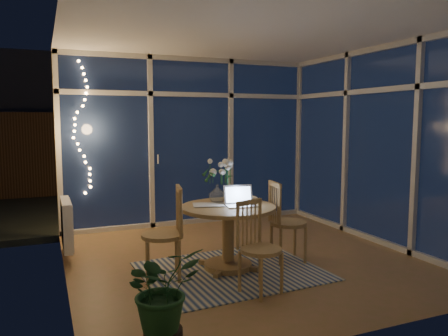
{
  "coord_description": "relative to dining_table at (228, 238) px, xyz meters",
  "views": [
    {
      "loc": [
        -2.16,
        -4.55,
        1.64
      ],
      "look_at": [
        -0.16,
        0.25,
        1.07
      ],
      "focal_mm": 35.0,
      "sensor_mm": 36.0,
      "label": 1
    }
  ],
  "objects": [
    {
      "name": "garden_fence",
      "position": [
        0.32,
        5.74,
        0.55
      ],
      "size": [
        11.0,
        0.08,
        1.8
      ],
      "primitive_type": "cube",
      "color": "#332112",
      "rests_on": "ground"
    },
    {
      "name": "fairy_lights",
      "position": [
        -1.33,
        2.12,
        1.17
      ],
      "size": [
        0.24,
        0.1,
        1.85
      ],
      "primitive_type": null,
      "color": "#FFB466",
      "rests_on": "window_wall_back"
    },
    {
      "name": "wall_left",
      "position": [
        -1.68,
        0.24,
        0.95
      ],
      "size": [
        0.04,
        4.0,
        2.6
      ],
      "primitive_type": "cube",
      "color": "beige",
      "rests_on": "floor"
    },
    {
      "name": "floor",
      "position": [
        0.32,
        0.24,
        -0.35
      ],
      "size": [
        4.0,
        4.0,
        0.0
      ],
      "primitive_type": "plane",
      "color": "olive",
      "rests_on": "ground"
    },
    {
      "name": "radiator",
      "position": [
        -1.62,
        1.14,
        0.05
      ],
      "size": [
        0.1,
        0.7,
        0.58
      ],
      "primitive_type": "cube",
      "color": "white",
      "rests_on": "wall_left"
    },
    {
      "name": "bowl",
      "position": [
        0.36,
        0.21,
        0.37
      ],
      "size": [
        0.16,
        0.16,
        0.04
      ],
      "primitive_type": "imported",
      "rotation": [
        0.0,
        0.0,
        0.06
      ],
      "color": "white",
      "rests_on": "dining_table"
    },
    {
      "name": "window_wall_right",
      "position": [
        2.28,
        0.24,
        0.95
      ],
      "size": [
        0.1,
        4.0,
        2.6
      ],
      "primitive_type": "cube",
      "color": "silver",
      "rests_on": "floor"
    },
    {
      "name": "wall_front",
      "position": [
        0.32,
        -1.76,
        0.95
      ],
      "size": [
        4.0,
        0.04,
        2.6
      ],
      "primitive_type": "cube",
      "color": "beige",
      "rests_on": "floor"
    },
    {
      "name": "phone",
      "position": [
        0.07,
        -0.14,
        0.36
      ],
      "size": [
        0.12,
        0.07,
        0.01
      ],
      "primitive_type": "cube",
      "rotation": [
        0.0,
        0.0,
        -0.15
      ],
      "color": "black",
      "rests_on": "dining_table"
    },
    {
      "name": "wall_back",
      "position": [
        0.32,
        2.24,
        0.95
      ],
      "size": [
        4.0,
        0.04,
        2.6
      ],
      "primitive_type": "cube",
      "color": "beige",
      "rests_on": "floor"
    },
    {
      "name": "chair_right",
      "position": [
        0.75,
        -0.02,
        0.12
      ],
      "size": [
        0.5,
        0.5,
        0.95
      ],
      "primitive_type": "cube",
      "rotation": [
        0.0,
        0.0,
        1.42
      ],
      "color": "#9C8046",
      "rests_on": "floor"
    },
    {
      "name": "neighbour_roof",
      "position": [
        0.62,
        8.74,
        1.85
      ],
      "size": [
        7.0,
        3.0,
        2.2
      ],
      "primitive_type": "cube",
      "color": "#363941",
      "rests_on": "ground"
    },
    {
      "name": "window_wall_back",
      "position": [
        0.32,
        2.2,
        0.95
      ],
      "size": [
        4.0,
        0.1,
        2.6
      ],
      "primitive_type": "cube",
      "color": "silver",
      "rests_on": "floor"
    },
    {
      "name": "chair_front",
      "position": [
        0.02,
        -0.75,
        0.09
      ],
      "size": [
        0.52,
        0.52,
        0.89
      ],
      "primitive_type": "cube",
      "rotation": [
        0.0,
        0.0,
        0.33
      ],
      "color": "#9C8046",
      "rests_on": "floor"
    },
    {
      "name": "rug",
      "position": [
        0.0,
        -0.1,
        -0.35
      ],
      "size": [
        1.94,
        1.59,
        0.01
      ],
      "primitive_type": "cube",
      "rotation": [
        0.0,
        0.0,
        0.06
      ],
      "color": "beige",
      "rests_on": "floor"
    },
    {
      "name": "wall_right",
      "position": [
        2.32,
        0.24,
        0.95
      ],
      "size": [
        0.04,
        4.0,
        2.6
      ],
      "primitive_type": "cube",
      "color": "beige",
      "rests_on": "floor"
    },
    {
      "name": "newspapers",
      "position": [
        -0.16,
        0.1,
        0.36
      ],
      "size": [
        0.35,
        0.28,
        0.01
      ],
      "primitive_type": "cube",
      "rotation": [
        0.0,
        0.0,
        -0.06
      ],
      "color": "silver",
      "rests_on": "dining_table"
    },
    {
      "name": "chair_left",
      "position": [
        -0.75,
        -0.04,
        0.14
      ],
      "size": [
        0.53,
        0.53,
        0.98
      ],
      "primitive_type": "cube",
      "rotation": [
        0.0,
        0.0,
        -1.77
      ],
      "color": "#9C8046",
      "rests_on": "floor"
    },
    {
      "name": "garden_patio",
      "position": [
        0.82,
        5.24,
        -0.41
      ],
      "size": [
        12.0,
        6.0,
        0.1
      ],
      "primitive_type": "cube",
      "color": "black",
      "rests_on": "ground"
    },
    {
      "name": "dining_table",
      "position": [
        0.0,
        0.0,
        0.0
      ],
      "size": [
        1.09,
        1.09,
        0.71
      ],
      "primitive_type": "cylinder",
      "rotation": [
        0.0,
        0.0,
        0.06
      ],
      "color": "#9C8046",
      "rests_on": "floor"
    },
    {
      "name": "flower_vase",
      "position": [
        -0.03,
        0.23,
        0.46
      ],
      "size": [
        0.21,
        0.21,
        0.21
      ],
      "primitive_type": "imported",
      "rotation": [
        0.0,
        0.0,
        0.06
      ],
      "color": "white",
      "rests_on": "dining_table"
    },
    {
      "name": "laptop",
      "position": [
        0.12,
        -0.07,
        0.47
      ],
      "size": [
        0.36,
        0.32,
        0.24
      ],
      "primitive_type": null,
      "rotation": [
        0.0,
        0.0,
        -0.15
      ],
      "color": "silver",
      "rests_on": "dining_table"
    },
    {
      "name": "potted_plant",
      "position": [
        -1.1,
        -1.41,
        0.03
      ],
      "size": [
        0.64,
        0.59,
        0.76
      ],
      "primitive_type": "imported",
      "rotation": [
        0.0,
        0.0,
        0.26
      ],
      "color": "#194823",
      "rests_on": "floor"
    },
    {
      "name": "ceiling",
      "position": [
        0.32,
        0.24,
        2.25
      ],
      "size": [
        4.0,
        4.0,
        0.0
      ],
      "primitive_type": "plane",
      "color": "white",
      "rests_on": "wall_back"
    },
    {
      "name": "garden_shrubs",
      "position": [
        -0.48,
        3.64,
        0.1
      ],
      "size": [
        0.9,
        0.9,
        0.9
      ],
      "primitive_type": "sphere",
      "color": "black",
      "rests_on": "ground"
    }
  ]
}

